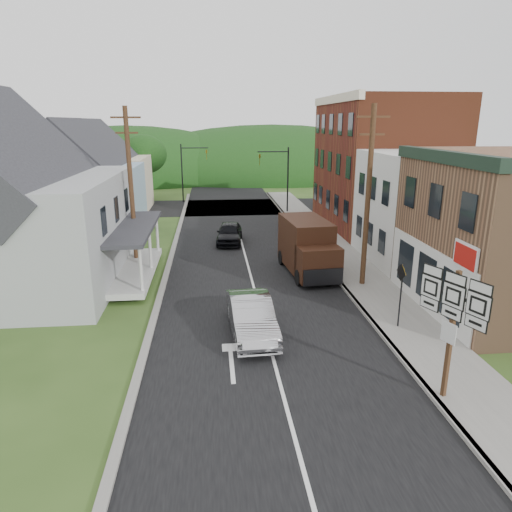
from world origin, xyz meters
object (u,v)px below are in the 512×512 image
object	(u,v)px
silver_sedan	(251,317)
warning_sign	(401,287)
route_sign_cluster	(452,317)
delivery_van	(308,247)
dark_sedan	(230,233)

from	to	relation	value
silver_sedan	warning_sign	distance (m)	6.08
route_sign_cluster	warning_sign	world-z (taller)	route_sign_cluster
warning_sign	delivery_van	bearing A→B (deg)	101.38
route_sign_cluster	warning_sign	distance (m)	5.03
route_sign_cluster	warning_sign	size ratio (longest dim) A/B	1.50
silver_sedan	delivery_van	world-z (taller)	delivery_van
dark_sedan	route_sign_cluster	xyz separation A→B (m)	(5.61, -19.55, 2.04)
dark_sedan	delivery_van	world-z (taller)	delivery_van
dark_sedan	route_sign_cluster	distance (m)	20.44
silver_sedan	delivery_van	distance (m)	8.31
silver_sedan	warning_sign	world-z (taller)	warning_sign
silver_sedan	dark_sedan	bearing A→B (deg)	87.89
dark_sedan	route_sign_cluster	world-z (taller)	route_sign_cluster
dark_sedan	route_sign_cluster	size ratio (longest dim) A/B	1.04
silver_sedan	dark_sedan	xyz separation A→B (m)	(-0.24, 14.54, -0.05)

